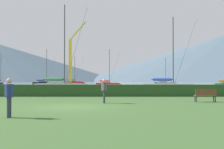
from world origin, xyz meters
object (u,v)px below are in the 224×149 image
at_px(sailboat_slip_3, 73,83).
at_px(person_seated_viewer, 8,94).
at_px(sailboat_slip_10, 164,83).
at_px(dock_crane, 70,65).
at_px(park_bench_near_path, 205,95).
at_px(sailboat_slip_9, 60,86).
at_px(sailboat_slip_7, 44,83).
at_px(sailboat_slip_1, 169,87).
at_px(sailboat_slip_11, 107,84).
at_px(person_standing_walker, 103,89).

height_order(sailboat_slip_3, person_seated_viewer, sailboat_slip_3).
height_order(sailboat_slip_10, dock_crane, dock_crane).
bearing_deg(park_bench_near_path, sailboat_slip_10, 79.93).
relative_size(person_seated_viewer, dock_crane, 0.09).
distance_m(sailboat_slip_3, person_seated_viewer, 94.22).
xyz_separation_m(sailboat_slip_9, sailboat_slip_10, (23.73, 51.44, -0.09)).
relative_size(sailboat_slip_10, dock_crane, 0.46).
bearing_deg(person_seated_viewer, sailboat_slip_3, 90.98).
height_order(sailboat_slip_10, person_seated_viewer, sailboat_slip_10).
relative_size(sailboat_slip_3, sailboat_slip_9, 0.86).
distance_m(sailboat_slip_7, sailboat_slip_10, 37.04).
relative_size(sailboat_slip_7, person_seated_viewer, 6.35).
xyz_separation_m(sailboat_slip_10, person_seated_viewer, (-20.97, -79.09, 0.38)).
bearing_deg(sailboat_slip_1, sailboat_slip_10, 94.98).
bearing_deg(sailboat_slip_1, person_seated_viewer, -99.19).
bearing_deg(sailboat_slip_3, sailboat_slip_11, -67.33).
relative_size(sailboat_slip_9, sailboat_slip_10, 1.39).
bearing_deg(person_seated_viewer, person_standing_walker, 58.34).
xyz_separation_m(sailboat_slip_7, person_seated_viewer, (14.78, -69.38, 0.35)).
distance_m(sailboat_slip_3, sailboat_slip_9, 66.44).
height_order(sailboat_slip_7, dock_crane, dock_crane).
height_order(sailboat_slip_1, sailboat_slip_10, sailboat_slip_1).
xyz_separation_m(sailboat_slip_11, park_bench_near_path, (7.74, -51.06, -0.03)).
relative_size(sailboat_slip_1, person_standing_walker, 6.38).
distance_m(sailboat_slip_10, person_seated_viewer, 81.82).
relative_size(sailboat_slip_1, sailboat_slip_9, 0.87).
bearing_deg(sailboat_slip_9, dock_crane, 107.46).
distance_m(sailboat_slip_7, sailboat_slip_11, 20.52).
bearing_deg(sailboat_slip_11, park_bench_near_path, -79.29).
distance_m(sailboat_slip_11, dock_crane, 17.64).
relative_size(park_bench_near_path, dock_crane, 0.08).
height_order(sailboat_slip_3, park_bench_near_path, sailboat_slip_3).
relative_size(person_seated_viewer, person_standing_walker, 1.00).
xyz_separation_m(sailboat_slip_3, sailboat_slip_7, (-4.78, -24.31, -0.04)).
distance_m(sailboat_slip_9, sailboat_slip_10, 56.65).
xyz_separation_m(sailboat_slip_1, dock_crane, (-20.31, 43.69, 5.42)).
relative_size(sailboat_slip_11, park_bench_near_path, 6.09).
xyz_separation_m(sailboat_slip_7, park_bench_near_path, (25.76, -60.87, -0.10)).
distance_m(sailboat_slip_1, sailboat_slip_7, 49.18).
bearing_deg(sailboat_slip_9, person_seated_viewer, -73.36).
relative_size(sailboat_slip_1, park_bench_near_path, 6.86).
height_order(sailboat_slip_3, sailboat_slip_10, sailboat_slip_3).
bearing_deg(sailboat_slip_11, sailboat_slip_9, -98.56).
bearing_deg(park_bench_near_path, sailboat_slip_11, 96.60).
relative_size(sailboat_slip_3, sailboat_slip_11, 1.11).
distance_m(sailboat_slip_10, dock_crane, 30.14).
height_order(sailboat_slip_7, person_seated_viewer, sailboat_slip_7).
xyz_separation_m(sailboat_slip_1, sailboat_slip_3, (-22.47, 65.25, 0.00)).
xyz_separation_m(sailboat_slip_3, dock_crane, (2.16, -21.55, 5.41)).
bearing_deg(person_standing_walker, sailboat_slip_1, 67.28).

